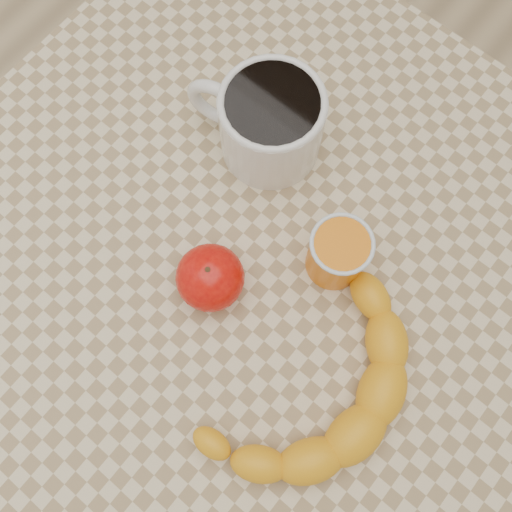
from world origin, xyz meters
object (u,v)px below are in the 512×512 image
Objects in this scene: coffee_mug at (269,122)px; orange_juice_glass at (338,253)px; apple at (210,278)px; banana at (311,381)px; table at (256,279)px.

coffee_mug is 2.24× the size of orange_juice_glass.
banana is (0.15, -0.02, -0.01)m from apple.
coffee_mug reaches higher than apple.
banana is (0.21, -0.19, -0.03)m from coffee_mug.
apple is (-0.09, -0.11, -0.01)m from orange_juice_glass.
orange_juice_glass reaches higher than table.
banana is at bearing -41.84° from coffee_mug.
table is at bearing -142.54° from orange_juice_glass.
orange_juice_glass is at bearing 37.46° from table.
apple is (-0.02, -0.05, 0.12)m from table.
coffee_mug is (-0.08, 0.12, 0.14)m from table.
banana is at bearing -63.42° from orange_juice_glass.
table is at bearing 69.47° from apple.
coffee_mug is at bearing 155.58° from orange_juice_glass.
apple is 0.28× the size of banana.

